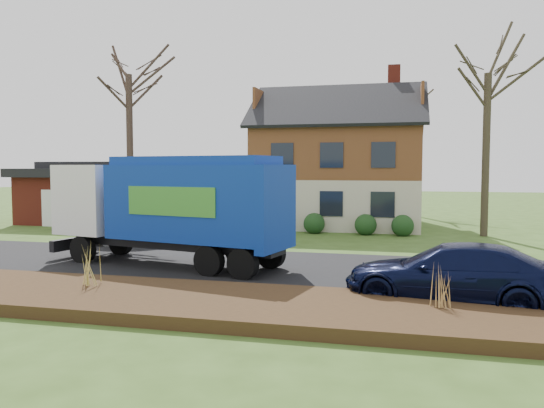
# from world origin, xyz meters

# --- Properties ---
(ground) EXTENTS (120.00, 120.00, 0.00)m
(ground) POSITION_xyz_m (0.00, 0.00, 0.00)
(ground) COLOR #334C19
(ground) RESTS_ON ground
(road) EXTENTS (80.00, 7.00, 0.02)m
(road) POSITION_xyz_m (0.00, 0.00, 0.01)
(road) COLOR black
(road) RESTS_ON ground
(mulch_verge) EXTENTS (80.00, 3.50, 0.30)m
(mulch_verge) POSITION_xyz_m (0.00, -5.30, 0.15)
(mulch_verge) COLOR black
(mulch_verge) RESTS_ON ground
(main_house) EXTENTS (12.95, 8.95, 9.26)m
(main_house) POSITION_xyz_m (1.49, 13.91, 4.03)
(main_house) COLOR beige
(main_house) RESTS_ON ground
(ranch_house) EXTENTS (9.80, 8.20, 3.70)m
(ranch_house) POSITION_xyz_m (-12.00, 13.00, 1.81)
(ranch_house) COLOR maroon
(ranch_house) RESTS_ON ground
(garbage_truck) EXTENTS (9.02, 4.11, 3.74)m
(garbage_truck) POSITION_xyz_m (-2.10, -0.26, 2.16)
(garbage_truck) COLOR black
(garbage_truck) RESTS_ON ground
(silver_sedan) EXTENTS (4.42, 2.57, 1.38)m
(silver_sedan) POSITION_xyz_m (-5.58, 4.00, 0.69)
(silver_sedan) COLOR #A2A6A9
(silver_sedan) RESTS_ON ground
(navy_wagon) EXTENTS (5.47, 2.82, 1.52)m
(navy_wagon) POSITION_xyz_m (6.73, -3.40, 0.76)
(navy_wagon) COLOR black
(navy_wagon) RESTS_ON ground
(tree_front_west) EXTENTS (3.79, 3.79, 11.28)m
(tree_front_west) POSITION_xyz_m (-8.12, 7.89, 9.29)
(tree_front_west) COLOR #3B2B23
(tree_front_west) RESTS_ON ground
(tree_front_east) EXTENTS (4.07, 4.07, 11.29)m
(tree_front_east) POSITION_xyz_m (9.48, 10.58, 9.18)
(tree_front_east) COLOR #3D3425
(tree_front_east) RESTS_ON ground
(tree_back) EXTENTS (3.30, 3.30, 10.47)m
(tree_back) POSITION_xyz_m (5.34, 23.38, 8.72)
(tree_back) COLOR #3B2F23
(tree_back) RESTS_ON ground
(grass_clump_mid) EXTENTS (0.38, 0.31, 1.06)m
(grass_clump_mid) POSITION_xyz_m (-2.33, -4.78, 0.83)
(grass_clump_mid) COLOR tan
(grass_clump_mid) RESTS_ON mulch_verge
(grass_clump_east) EXTENTS (0.36, 0.30, 0.91)m
(grass_clump_east) POSITION_xyz_m (6.40, -4.95, 0.75)
(grass_clump_east) COLOR tan
(grass_clump_east) RESTS_ON mulch_verge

